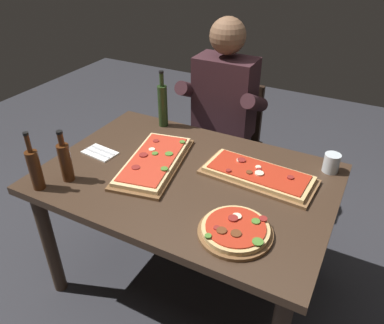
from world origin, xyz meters
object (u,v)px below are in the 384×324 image
Objects in this scene: dining_table at (187,191)px; vinegar_bottle_green at (35,168)px; wine_bottle_dark at (65,161)px; diner_chair at (227,139)px; seated_diner at (221,112)px; pizza_rectangular_front at (258,175)px; oil_bottle_amber at (163,104)px; pizza_rectangular_left at (154,161)px; tumbler_near_camera at (331,164)px; pizza_round_far at (235,230)px.

dining_table is 4.81× the size of vinegar_bottle_green.
wine_bottle_dark reaches higher than diner_chair.
pizza_rectangular_front is at bearing -52.43° from seated_diner.
oil_bottle_amber is 0.39× the size of diner_chair.
diner_chair is 0.28m from seated_diner.
pizza_rectangular_left is at bearing -93.88° from seated_diner.
pizza_rectangular_left is at bearing -93.33° from diner_chair.
tumbler_near_camera is at bearing -32.94° from diner_chair.
seated_diner reaches higher than oil_bottle_amber.
pizza_rectangular_left is 0.89m from diner_chair.
pizza_rectangular_front is 0.42× the size of seated_diner.
pizza_rectangular_front is 0.94× the size of pizza_rectangular_left.
diner_chair is at bearing 122.63° from pizza_rectangular_front.
dining_table is 0.23m from pizza_rectangular_left.
pizza_round_far is at bearing -63.12° from seated_diner.
dining_table is 0.60m from wine_bottle_dark.
oil_bottle_amber is at bearing -126.16° from seated_diner.
pizza_round_far is (0.05, -0.41, 0.00)m from pizza_rectangular_front.
diner_chair reaches higher than pizza_rectangular_front.
diner_chair is (0.34, 1.15, -0.36)m from wine_bottle_dark.
seated_diner is (0.41, 1.14, -0.10)m from vinegar_bottle_green.
pizza_rectangular_left is 1.98× the size of pizza_round_far.
tumbler_near_camera is (1.17, 0.78, -0.07)m from vinegar_bottle_green.
pizza_rectangular_left is at bearing 45.87° from wine_bottle_dark.
seated_diner is (0.00, -0.12, 0.26)m from diner_chair.
pizza_round_far is 0.35× the size of diner_chair.
seated_diner is at bearing 153.95° from tumbler_near_camera.
oil_bottle_amber is (-0.19, 0.40, 0.12)m from pizza_rectangular_left.
vinegar_bottle_green is at bearing -108.10° from diner_chair.
tumbler_near_camera is (1.10, 0.66, -0.06)m from wine_bottle_dark.
tumbler_near_camera is at bearing 37.64° from pizza_rectangular_front.
oil_bottle_amber is at bearing 158.88° from pizza_rectangular_front.
seated_diner reaches higher than pizza_round_far.
tumbler_near_camera reaches higher than dining_table.
diner_chair reaches higher than pizza_rectangular_left.
wine_bottle_dark is (-0.80, -0.43, 0.09)m from pizza_rectangular_front.
pizza_round_far is 0.86m from wine_bottle_dark.
wine_bottle_dark is at bearing -148.90° from tumbler_near_camera.
oil_bottle_amber is at bearing 177.59° from tumbler_near_camera.
vinegar_bottle_green reaches higher than tumbler_near_camera.
vinegar_bottle_green is at bearing -131.24° from pizza_rectangular_left.
vinegar_bottle_green reaches higher than diner_chair.
dining_table is at bearing -1.77° from pizza_rectangular_left.
wine_bottle_dark is 0.90× the size of vinegar_bottle_green.
tumbler_near_camera is at bearing 33.59° from vinegar_bottle_green.
vinegar_bottle_green is 3.05× the size of tumbler_near_camera.
pizza_rectangular_front is at bearing -21.12° from oil_bottle_amber.
pizza_round_far reaches higher than dining_table.
tumbler_near_camera is at bearing -26.05° from seated_diner.
wine_bottle_dark is (-0.29, -0.30, 0.09)m from pizza_rectangular_left.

